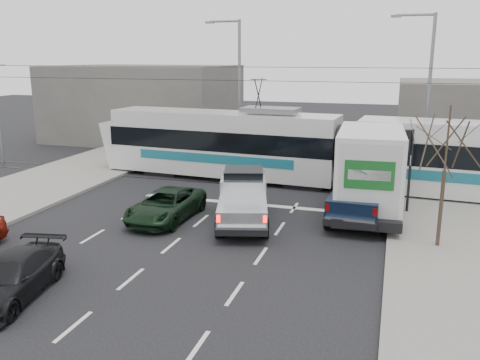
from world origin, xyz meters
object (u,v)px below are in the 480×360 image
(tram, at_px, (347,151))
(box_truck, at_px, (369,172))
(navy_pickup, at_px, (360,191))
(green_car, at_px, (166,205))
(traffic_signal, at_px, (408,153))
(street_lamp_near, at_px, (426,87))
(street_lamp_far, at_px, (237,82))
(silver_pickup, at_px, (243,197))
(bare_tree, at_px, (447,145))
(dark_car, at_px, (11,277))

(tram, bearing_deg, box_truck, -67.54)
(navy_pickup, bearing_deg, green_car, -157.51)
(traffic_signal, bearing_deg, street_lamp_near, 83.59)
(tram, relative_size, navy_pickup, 4.88)
(street_lamp_far, bearing_deg, street_lamp_near, -9.87)
(navy_pickup, bearing_deg, silver_pickup, -155.04)
(traffic_signal, relative_size, silver_pickup, 0.61)
(navy_pickup, bearing_deg, street_lamp_near, 75.18)
(traffic_signal, height_order, silver_pickup, traffic_signal)
(bare_tree, distance_m, dark_car, 14.50)
(traffic_signal, xyz_separation_m, tram, (-2.89, 3.79, -0.77))
(navy_pickup, bearing_deg, traffic_signal, 30.11)
(tram, xyz_separation_m, green_car, (-6.76, -7.53, -1.33))
(bare_tree, height_order, street_lamp_far, street_lamp_far)
(box_truck, relative_size, navy_pickup, 1.38)
(dark_car, bearing_deg, street_lamp_far, 79.34)
(bare_tree, relative_size, silver_pickup, 0.84)
(box_truck, relative_size, green_car, 1.68)
(street_lamp_far, height_order, silver_pickup, street_lamp_far)
(street_lamp_near, distance_m, green_car, 16.02)
(dark_car, bearing_deg, traffic_signal, 36.72)
(silver_pickup, xyz_separation_m, dark_car, (-4.31, -8.73, -0.40))
(traffic_signal, bearing_deg, box_truck, -169.53)
(street_lamp_near, distance_m, box_truck, 8.77)
(box_truck, bearing_deg, bare_tree, -56.63)
(dark_car, bearing_deg, bare_tree, 22.17)
(silver_pickup, bearing_deg, tram, 45.92)
(traffic_signal, bearing_deg, bare_tree, -74.24)
(street_lamp_near, distance_m, navy_pickup, 9.72)
(street_lamp_far, bearing_deg, tram, -36.33)
(bare_tree, xyz_separation_m, street_lamp_far, (-11.79, 13.50, 1.32))
(bare_tree, bearing_deg, navy_pickup, 134.41)
(green_car, bearing_deg, street_lamp_far, 95.86)
(street_lamp_far, relative_size, tram, 0.33)
(traffic_signal, distance_m, green_car, 10.56)
(green_car, bearing_deg, dark_car, -96.92)
(tram, bearing_deg, navy_pickup, -73.45)
(street_lamp_far, distance_m, silver_pickup, 13.65)
(green_car, bearing_deg, bare_tree, 0.15)
(green_car, height_order, dark_car, green_car)
(street_lamp_near, relative_size, silver_pickup, 1.51)
(street_lamp_near, height_order, box_truck, street_lamp_near)
(street_lamp_far, bearing_deg, dark_car, -90.44)
(box_truck, height_order, dark_car, box_truck)
(street_lamp_near, relative_size, dark_car, 2.12)
(traffic_signal, distance_m, tram, 4.83)
(traffic_signal, xyz_separation_m, street_lamp_far, (-10.66, 9.50, 2.37))
(tram, relative_size, box_truck, 3.54)
(green_car, relative_size, dark_car, 1.08)
(box_truck, xyz_separation_m, navy_pickup, (-0.31, -0.67, -0.73))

